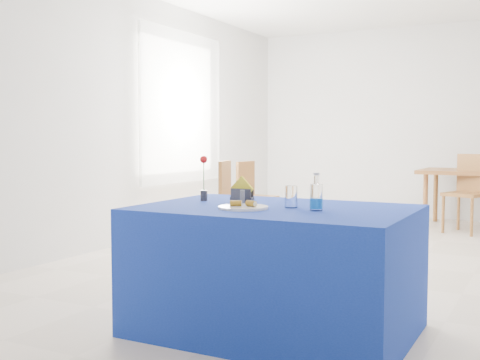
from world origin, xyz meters
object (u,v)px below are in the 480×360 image
(chair_bg_left, at_px, (469,187))
(chair_win_b, at_px, (252,191))
(blue_table, at_px, (275,269))
(chair_win_a, at_px, (234,195))
(plate, at_px, (243,207))
(oak_table, at_px, (479,176))
(water_bottle, at_px, (316,198))

(chair_bg_left, distance_m, chair_win_b, 2.69)
(blue_table, distance_m, chair_win_a, 3.14)
(plate, bearing_deg, chair_bg_left, 81.91)
(plate, relative_size, oak_table, 0.20)
(oak_table, height_order, chair_bg_left, chair_bg_left)
(blue_table, distance_m, chair_bg_left, 4.65)
(chair_win_a, bearing_deg, plate, -164.72)
(blue_table, bearing_deg, plate, -125.67)
(water_bottle, relative_size, chair_win_a, 0.23)
(blue_table, bearing_deg, chair_bg_left, 83.14)
(plate, relative_size, chair_win_b, 0.33)
(oak_table, distance_m, chair_win_a, 3.37)
(plate, distance_m, water_bottle, 0.43)
(plate, distance_m, chair_win_b, 3.95)
(water_bottle, bearing_deg, chair_win_a, 126.32)
(plate, xyz_separation_m, chair_bg_left, (0.68, 4.79, -0.21))
(chair_win_a, bearing_deg, blue_table, -161.16)
(water_bottle, height_order, chair_win_a, water_bottle)
(oak_table, bearing_deg, blue_table, -96.87)
(oak_table, bearing_deg, plate, -97.99)
(oak_table, bearing_deg, chair_bg_left, -96.96)
(blue_table, bearing_deg, water_bottle, -10.88)
(blue_table, height_order, chair_win_b, chair_win_b)
(chair_win_a, bearing_deg, chair_bg_left, -62.74)
(blue_table, height_order, water_bottle, water_bottle)
(oak_table, relative_size, chair_win_b, 1.66)
(plate, bearing_deg, chair_win_a, 119.22)
(plate, height_order, oak_table, plate)
(plate, distance_m, blue_table, 0.44)
(blue_table, relative_size, oak_table, 1.09)
(blue_table, xyz_separation_m, chair_bg_left, (0.55, 4.61, 0.18))
(plate, height_order, blue_table, plate)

